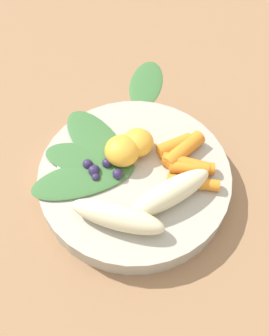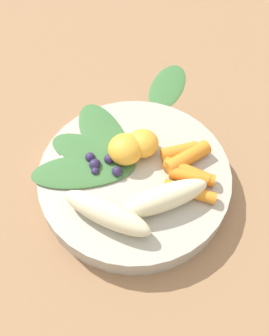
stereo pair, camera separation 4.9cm
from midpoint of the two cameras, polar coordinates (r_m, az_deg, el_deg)
name	(u,v)px [view 2 (the right image)]	position (r m, az deg, el deg)	size (l,w,h in m)	color
ground_plane	(134,185)	(0.53, 2.67, -2.69)	(2.40, 2.40, 0.00)	#99704C
bowl	(134,179)	(0.51, 2.74, -1.79)	(0.25, 0.25, 0.03)	#B2AD9E
banana_peeled_left	(164,198)	(0.47, 7.34, -4.58)	(0.11, 0.03, 0.03)	beige
banana_peeled_right	(108,214)	(0.45, -0.72, -6.89)	(0.11, 0.03, 0.03)	beige
orange_segment_near	(126,149)	(0.50, 1.51, 2.56)	(0.05, 0.05, 0.03)	#F4A833
orange_segment_far	(143,143)	(0.51, 3.98, 3.41)	(0.04, 0.04, 0.03)	#F4A833
carrot_front	(191,190)	(0.49, 11.03, -3.41)	(0.01, 0.01, 0.06)	orange
carrot_mid_left	(192,177)	(0.50, 11.18, -1.45)	(0.02, 0.02, 0.06)	orange
carrot_mid_right	(187,171)	(0.50, 10.42, -0.66)	(0.02, 0.02, 0.06)	orange
carrot_rear	(187,157)	(0.51, 10.46, 1.32)	(0.02, 0.02, 0.06)	orange
carrot_small	(180,152)	(0.51, 9.30, 2.18)	(0.02, 0.02, 0.05)	orange
blueberry_pile	(100,165)	(0.50, -2.23, 0.29)	(0.03, 0.05, 0.01)	#2D234C
coconut_shred_patch	(80,159)	(0.51, -5.22, 1.09)	(0.05, 0.05, 0.00)	white
kale_leaf_left	(104,137)	(0.53, -1.79, 4.34)	(0.13, 0.06, 0.01)	#3D7038
kale_leaf_right	(88,149)	(0.52, -4.15, 2.61)	(0.10, 0.05, 0.01)	#3D7038
kale_leaf_rear	(84,171)	(0.50, -4.64, -0.58)	(0.13, 0.05, 0.01)	#3D7038
kale_leaf_stray	(167,86)	(0.64, 7.04, 11.67)	(0.11, 0.05, 0.01)	#3D7038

